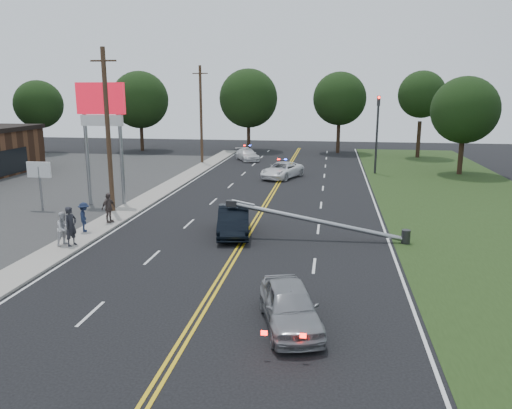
% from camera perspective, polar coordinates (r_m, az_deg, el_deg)
% --- Properties ---
extents(ground, '(120.00, 120.00, 0.00)m').
position_cam_1_polar(ground, '(18.87, -5.31, -10.51)').
color(ground, black).
rests_on(ground, ground).
extents(sidewalk, '(1.80, 70.00, 0.12)m').
position_cam_1_polar(sidewalk, '(30.55, -16.18, -1.69)').
color(sidewalk, gray).
rests_on(sidewalk, ground).
extents(grass_verge, '(12.00, 80.00, 0.01)m').
position_cam_1_polar(grass_verge, '(29.29, 26.70, -3.31)').
color(grass_verge, '#203414').
rests_on(grass_verge, ground).
extents(centerline_yellow, '(0.36, 80.00, 0.00)m').
position_cam_1_polar(centerline_yellow, '(28.13, -0.43, -2.51)').
color(centerline_yellow, gold).
rests_on(centerline_yellow, ground).
extents(pylon_sign, '(3.20, 0.35, 8.00)m').
position_cam_1_polar(pylon_sign, '(34.19, -17.24, 9.83)').
color(pylon_sign, gray).
rests_on(pylon_sign, ground).
extents(small_sign, '(1.60, 0.14, 3.10)m').
position_cam_1_polar(small_sign, '(34.49, -23.53, 3.23)').
color(small_sign, gray).
rests_on(small_sign, ground).
extents(traffic_signal, '(0.28, 0.41, 7.05)m').
position_cam_1_polar(traffic_signal, '(47.06, 13.69, 8.52)').
color(traffic_signal, '#2D2D30').
rests_on(traffic_signal, ground).
extents(fallen_streetlight, '(9.36, 0.44, 1.91)m').
position_cam_1_polar(fallen_streetlight, '(25.64, 8.14, -2.07)').
color(fallen_streetlight, '#2D2D30').
rests_on(fallen_streetlight, ground).
extents(utility_pole_mid, '(1.60, 0.28, 10.00)m').
position_cam_1_polar(utility_pole_mid, '(31.88, -16.57, 8.05)').
color(utility_pole_mid, '#382619').
rests_on(utility_pole_mid, ground).
extents(utility_pole_far, '(1.60, 0.28, 10.00)m').
position_cam_1_polar(utility_pole_far, '(52.60, -6.30, 10.18)').
color(utility_pole_far, '#382619').
rests_on(utility_pole_far, ground).
extents(tree_4, '(5.74, 5.74, 8.75)m').
position_cam_1_polar(tree_4, '(66.77, -23.59, 10.43)').
color(tree_4, black).
rests_on(tree_4, ground).
extents(tree_5, '(7.10, 7.10, 9.92)m').
position_cam_1_polar(tree_5, '(65.53, -13.12, 11.57)').
color(tree_5, black).
rests_on(tree_5, ground).
extents(tree_6, '(7.31, 7.31, 10.21)m').
position_cam_1_polar(tree_6, '(63.95, -0.86, 12.03)').
color(tree_6, black).
rests_on(tree_6, ground).
extents(tree_7, '(6.40, 6.40, 9.76)m').
position_cam_1_polar(tree_7, '(62.45, 9.54, 11.84)').
color(tree_7, black).
rests_on(tree_7, ground).
extents(tree_8, '(5.24, 5.24, 9.71)m').
position_cam_1_polar(tree_8, '(60.08, 18.42, 11.83)').
color(tree_8, black).
rests_on(tree_8, ground).
extents(tree_9, '(5.95, 5.95, 8.78)m').
position_cam_1_polar(tree_9, '(49.02, 22.76, 9.92)').
color(tree_9, black).
rests_on(tree_9, ground).
extents(crashed_sedan, '(2.36, 4.79, 1.51)m').
position_cam_1_polar(crashed_sedan, '(26.42, -2.57, -1.87)').
color(crashed_sedan, black).
rests_on(crashed_sedan, ground).
extents(waiting_sedan, '(2.70, 4.45, 1.42)m').
position_cam_1_polar(waiting_sedan, '(16.42, 3.88, -11.46)').
color(waiting_sedan, gray).
rests_on(waiting_sedan, ground).
extents(emergency_a, '(3.89, 5.40, 1.37)m').
position_cam_1_polar(emergency_a, '(43.83, 2.99, 3.93)').
color(emergency_a, white).
rests_on(emergency_a, ground).
extents(emergency_b, '(3.54, 4.71, 1.27)m').
position_cam_1_polar(emergency_b, '(54.96, -1.01, 5.71)').
color(emergency_b, silver).
rests_on(emergency_b, ground).
extents(bystander_a, '(0.62, 0.80, 1.93)m').
position_cam_1_polar(bystander_a, '(25.72, -20.40, -2.33)').
color(bystander_a, '#212228').
rests_on(bystander_a, sidewalk).
extents(bystander_b, '(0.90, 0.99, 1.66)m').
position_cam_1_polar(bystander_b, '(25.96, -21.11, -2.57)').
color(bystander_b, silver).
rests_on(bystander_b, sidewalk).
extents(bystander_c, '(1.00, 1.18, 1.59)m').
position_cam_1_polar(bystander_c, '(28.06, -19.03, -1.36)').
color(bystander_c, '#18223E').
rests_on(bystander_c, sidewalk).
extents(bystander_d, '(0.72, 1.08, 1.71)m').
position_cam_1_polar(bystander_d, '(29.56, -16.51, -0.37)').
color(bystander_d, '#554744').
rests_on(bystander_d, sidewalk).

